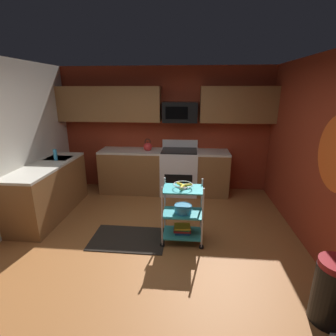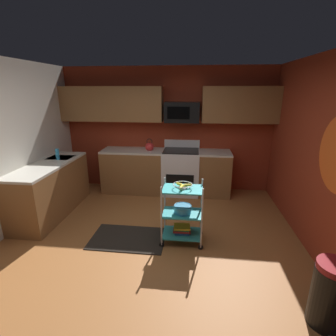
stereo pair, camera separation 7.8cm
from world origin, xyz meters
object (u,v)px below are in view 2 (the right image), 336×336
(mixing_bowl_large, at_px, (183,209))
(kettle, at_px, (150,147))
(trash_can, at_px, (331,295))
(oven_range, at_px, (181,171))
(rolling_cart, at_px, (182,213))
(fruit_bowl, at_px, (183,185))
(microwave, at_px, (182,112))
(dish_soap_bottle, at_px, (57,154))
(book_stack, at_px, (182,229))

(mixing_bowl_large, bearing_deg, kettle, 113.37)
(trash_can, bearing_deg, oven_range, 117.09)
(oven_range, bearing_deg, rolling_cart, -85.84)
(oven_range, distance_m, fruit_bowl, 1.90)
(kettle, height_order, trash_can, kettle)
(microwave, xyz_separation_m, kettle, (-0.66, -0.11, -0.70))
(oven_range, distance_m, kettle, 0.84)
(fruit_bowl, bearing_deg, microwave, 93.95)
(oven_range, xyz_separation_m, fruit_bowl, (0.13, -1.85, 0.40))
(dish_soap_bottle, height_order, trash_can, dish_soap_bottle)
(oven_range, relative_size, rolling_cart, 1.20)
(book_stack, relative_size, trash_can, 0.38)
(trash_can, bearing_deg, rolling_cart, 139.52)
(microwave, distance_m, mixing_bowl_large, 2.29)
(fruit_bowl, bearing_deg, oven_range, 94.16)
(dish_soap_bottle, bearing_deg, kettle, 30.69)
(fruit_bowl, bearing_deg, book_stack, 26.57)
(oven_range, relative_size, book_stack, 4.34)
(kettle, xyz_separation_m, dish_soap_bottle, (-1.53, -0.91, 0.02))
(oven_range, bearing_deg, trash_can, -62.91)
(rolling_cart, bearing_deg, mixing_bowl_large, -0.00)
(oven_range, xyz_separation_m, microwave, (-0.00, 0.10, 1.22))
(microwave, relative_size, mixing_bowl_large, 2.78)
(kettle, bearing_deg, book_stack, -66.75)
(mixing_bowl_large, bearing_deg, book_stack, 180.00)
(rolling_cart, xyz_separation_m, mixing_bowl_large, (0.00, -0.00, 0.07))
(dish_soap_bottle, bearing_deg, book_stack, -22.06)
(kettle, distance_m, trash_can, 3.86)
(mixing_bowl_large, bearing_deg, microwave, 94.09)
(oven_range, relative_size, fruit_bowl, 4.04)
(mixing_bowl_large, distance_m, kettle, 2.07)
(kettle, relative_size, dish_soap_bottle, 1.32)
(kettle, bearing_deg, fruit_bowl, -66.75)
(rolling_cart, distance_m, fruit_bowl, 0.42)
(oven_range, distance_m, book_stack, 1.88)
(microwave, distance_m, book_stack, 2.47)
(fruit_bowl, height_order, dish_soap_bottle, dish_soap_bottle)
(rolling_cart, bearing_deg, trash_can, -40.48)
(microwave, xyz_separation_m, book_stack, (0.13, -1.96, -1.51))
(microwave, xyz_separation_m, fruit_bowl, (0.13, -1.96, -0.82))
(mixing_bowl_large, height_order, kettle, kettle)
(oven_range, height_order, kettle, kettle)
(book_stack, bearing_deg, fruit_bowl, -153.43)
(oven_range, bearing_deg, kettle, -179.66)
(book_stack, bearing_deg, mixing_bowl_large, 0.00)
(rolling_cart, bearing_deg, microwave, 93.95)
(microwave, bearing_deg, dish_soap_bottle, -155.09)
(rolling_cart, bearing_deg, oven_range, 94.16)
(book_stack, xyz_separation_m, dish_soap_bottle, (-2.32, 0.94, 0.83))
(oven_range, distance_m, dish_soap_bottle, 2.43)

